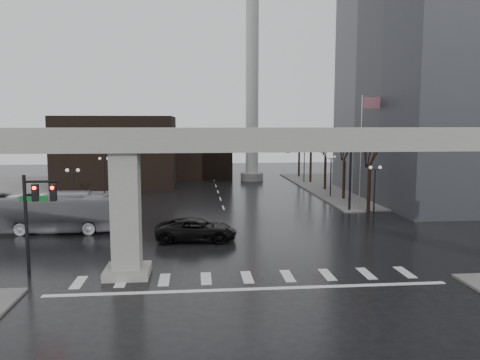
% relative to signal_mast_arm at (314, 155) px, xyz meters
% --- Properties ---
extents(ground, '(160.00, 160.00, 0.00)m').
position_rel_signal_mast_arm_xyz_m(ground, '(-8.99, -18.80, -5.83)').
color(ground, black).
rests_on(ground, ground).
extents(sidewalk_ne, '(28.00, 36.00, 0.15)m').
position_rel_signal_mast_arm_xyz_m(sidewalk_ne, '(17.01, 17.20, -5.75)').
color(sidewalk_ne, slate).
rests_on(sidewalk_ne, ground).
extents(sidewalk_nw, '(28.00, 36.00, 0.15)m').
position_rel_signal_mast_arm_xyz_m(sidewalk_nw, '(-34.99, 17.20, -5.75)').
color(sidewalk_nw, slate).
rests_on(sidewalk_nw, ground).
extents(elevated_guideway, '(48.00, 2.60, 8.70)m').
position_rel_signal_mast_arm_xyz_m(elevated_guideway, '(-7.73, -18.80, 1.05)').
color(elevated_guideway, '#989590').
rests_on(elevated_guideway, ground).
extents(office_tower, '(22.00, 26.00, 42.00)m').
position_rel_signal_mast_arm_xyz_m(office_tower, '(19.01, 7.20, 15.17)').
color(office_tower, slate).
rests_on(office_tower, ground).
extents(building_far_left, '(16.00, 14.00, 10.00)m').
position_rel_signal_mast_arm_xyz_m(building_far_left, '(-22.99, 23.20, -0.83)').
color(building_far_left, black).
rests_on(building_far_left, ground).
extents(building_far_mid, '(10.00, 10.00, 8.00)m').
position_rel_signal_mast_arm_xyz_m(building_far_mid, '(-10.99, 33.20, -1.83)').
color(building_far_mid, black).
rests_on(building_far_mid, ground).
extents(smokestack, '(3.60, 3.60, 30.00)m').
position_rel_signal_mast_arm_xyz_m(smokestack, '(-2.99, 27.20, 7.52)').
color(smokestack, silver).
rests_on(smokestack, ground).
extents(signal_mast_arm, '(12.12, 0.43, 8.00)m').
position_rel_signal_mast_arm_xyz_m(signal_mast_arm, '(0.00, 0.00, 0.00)').
color(signal_mast_arm, black).
rests_on(signal_mast_arm, ground).
extents(signal_left_pole, '(2.30, 0.30, 6.00)m').
position_rel_signal_mast_arm_xyz_m(signal_left_pole, '(-21.24, -18.30, -1.76)').
color(signal_left_pole, black).
rests_on(signal_left_pole, ground).
extents(flagpole_assembly, '(2.06, 0.12, 12.00)m').
position_rel_signal_mast_arm_xyz_m(flagpole_assembly, '(6.30, 3.20, 1.70)').
color(flagpole_assembly, silver).
rests_on(flagpole_assembly, ground).
extents(lamp_right_0, '(1.22, 0.32, 5.11)m').
position_rel_signal_mast_arm_xyz_m(lamp_right_0, '(4.51, -4.80, -2.36)').
color(lamp_right_0, black).
rests_on(lamp_right_0, ground).
extents(lamp_right_1, '(1.22, 0.32, 5.11)m').
position_rel_signal_mast_arm_xyz_m(lamp_right_1, '(4.51, 9.20, -2.36)').
color(lamp_right_1, black).
rests_on(lamp_right_1, ground).
extents(lamp_right_2, '(1.22, 0.32, 5.11)m').
position_rel_signal_mast_arm_xyz_m(lamp_right_2, '(4.51, 23.20, -2.36)').
color(lamp_right_2, black).
rests_on(lamp_right_2, ground).
extents(lamp_left_0, '(1.22, 0.32, 5.11)m').
position_rel_signal_mast_arm_xyz_m(lamp_left_0, '(-22.49, -4.80, -2.36)').
color(lamp_left_0, black).
rests_on(lamp_left_0, ground).
extents(lamp_left_1, '(1.22, 0.32, 5.11)m').
position_rel_signal_mast_arm_xyz_m(lamp_left_1, '(-22.49, 9.20, -2.36)').
color(lamp_left_1, black).
rests_on(lamp_left_1, ground).
extents(lamp_left_2, '(1.22, 0.32, 5.11)m').
position_rel_signal_mast_arm_xyz_m(lamp_left_2, '(-22.49, 23.20, -2.36)').
color(lamp_left_2, black).
rests_on(lamp_left_2, ground).
extents(tree_right_0, '(1.09, 1.58, 7.50)m').
position_rel_signal_mast_arm_xyz_m(tree_right_0, '(5.54, -0.78, -3.04)').
color(tree_right_0, black).
rests_on(tree_right_0, ground).
extents(tree_right_1, '(1.09, 1.61, 7.67)m').
position_rel_signal_mast_arm_xyz_m(tree_right_1, '(5.54, 7.22, -2.98)').
color(tree_right_1, black).
rests_on(tree_right_1, ground).
extents(tree_right_2, '(1.10, 1.63, 7.85)m').
position_rel_signal_mast_arm_xyz_m(tree_right_2, '(5.54, 15.22, -2.91)').
color(tree_right_2, black).
rests_on(tree_right_2, ground).
extents(tree_right_3, '(1.11, 1.66, 8.02)m').
position_rel_signal_mast_arm_xyz_m(tree_right_3, '(5.54, 23.22, -2.85)').
color(tree_right_3, black).
rests_on(tree_right_3, ground).
extents(tree_right_4, '(1.12, 1.69, 8.19)m').
position_rel_signal_mast_arm_xyz_m(tree_right_4, '(5.54, 31.22, -2.79)').
color(tree_right_4, black).
rests_on(tree_right_4, ground).
extents(pickup_truck, '(6.36, 3.18, 1.73)m').
position_rel_signal_mast_arm_xyz_m(pickup_truck, '(-11.92, -10.84, -4.96)').
color(pickup_truck, black).
rests_on(pickup_truck, ground).
extents(city_bus, '(12.04, 3.52, 3.31)m').
position_rel_signal_mast_arm_xyz_m(city_bus, '(-23.61, -6.80, -4.17)').
color(city_bus, '#A6A6AA').
rests_on(city_bus, ground).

